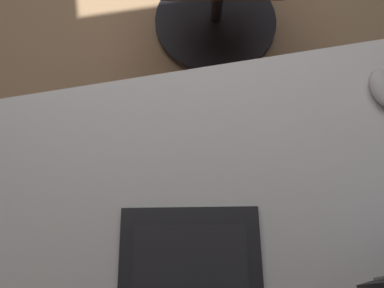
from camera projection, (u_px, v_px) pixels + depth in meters
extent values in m
cube|color=white|center=(196.00, 203.00, 0.91)|extent=(2.21, 0.66, 0.03)
cube|color=white|center=(34.00, 269.00, 1.21)|extent=(0.40, 0.50, 0.69)
cube|color=silver|center=(31.00, 187.00, 1.30)|extent=(0.37, 0.01, 0.61)
cube|color=black|center=(190.00, 259.00, 0.84)|extent=(0.32, 0.26, 0.01)
cube|color=#262628|center=(190.00, 258.00, 0.84)|extent=(0.25, 0.17, 0.00)
ellipsoid|color=silver|center=(384.00, 88.00, 0.98)|extent=(0.06, 0.10, 0.03)
cylinder|color=black|center=(216.00, 21.00, 1.90)|extent=(0.56, 0.56, 0.03)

